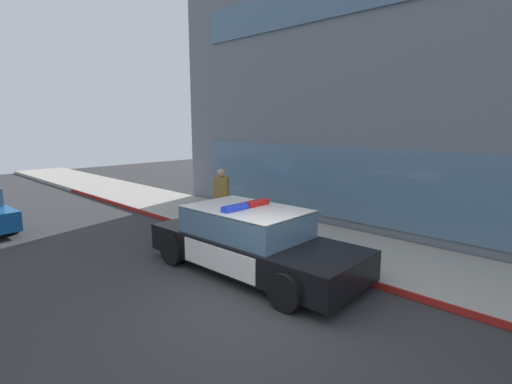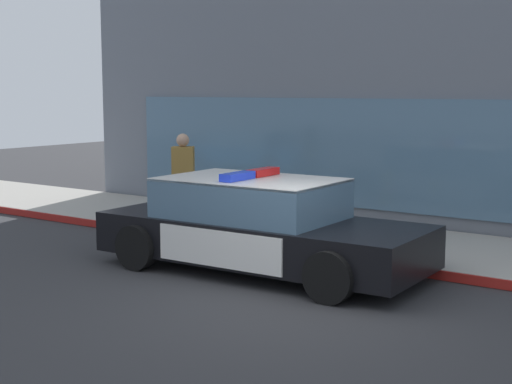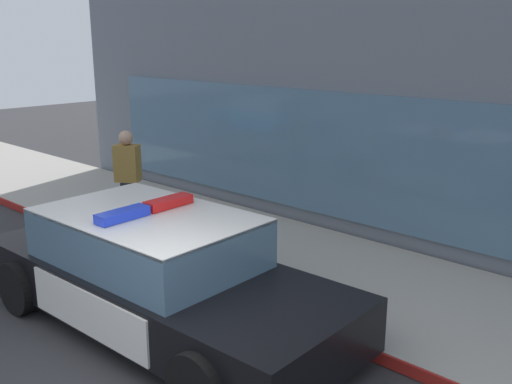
% 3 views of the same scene
% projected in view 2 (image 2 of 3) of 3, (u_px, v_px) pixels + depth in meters
% --- Properties ---
extents(ground, '(48.00, 48.00, 0.00)m').
position_uv_depth(ground, '(294.00, 306.00, 9.38)').
color(ground, '#303033').
extents(sidewalk, '(48.00, 2.91, 0.15)m').
position_uv_depth(sidewalk, '(416.00, 249.00, 12.38)').
color(sidewalk, '#A39E93').
rests_on(sidewalk, ground).
extents(curb_red_paint, '(28.80, 0.04, 0.14)m').
position_uv_depth(curb_red_paint, '(376.00, 266.00, 11.20)').
color(curb_red_paint, maroon).
rests_on(curb_red_paint, ground).
extents(police_cruiser, '(4.96, 2.20, 1.49)m').
position_uv_depth(police_cruiser, '(258.00, 226.00, 11.08)').
color(police_cruiser, black).
rests_on(police_cruiser, ground).
extents(fire_hydrant, '(0.34, 0.39, 0.73)m').
position_uv_depth(fire_hydrant, '(270.00, 216.00, 12.96)').
color(fire_hydrant, gold).
rests_on(fire_hydrant, sidewalk).
extents(pedestrian_on_sidewalk, '(0.48, 0.43, 1.71)m').
position_uv_depth(pedestrian_on_sidewalk, '(183.00, 179.00, 14.03)').
color(pedestrian_on_sidewalk, '#23232D').
rests_on(pedestrian_on_sidewalk, sidewalk).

